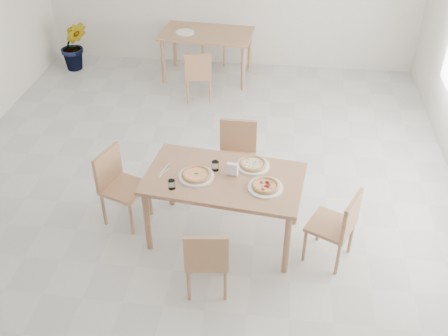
# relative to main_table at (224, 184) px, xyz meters

# --- Properties ---
(main_table) EXTENTS (1.59, 1.02, 0.75)m
(main_table) POSITION_rel_main_table_xyz_m (0.00, 0.00, 0.00)
(main_table) COLOR #A37454
(main_table) RESTS_ON ground
(chair_south) EXTENTS (0.42, 0.42, 0.77)m
(chair_south) POSITION_rel_main_table_xyz_m (-0.06, -0.77, -0.22)
(chair_south) COLOR tan
(chair_south) RESTS_ON ground
(chair_north) EXTENTS (0.41, 0.41, 0.83)m
(chair_north) POSITION_rel_main_table_xyz_m (0.04, 0.84, -0.19)
(chair_north) COLOR tan
(chair_north) RESTS_ON ground
(chair_west) EXTENTS (0.52, 0.52, 0.82)m
(chair_west) POSITION_rel_main_table_xyz_m (-1.12, 0.15, -0.19)
(chair_west) COLOR tan
(chair_west) RESTS_ON ground
(chair_east) EXTENTS (0.52, 0.52, 0.80)m
(chair_east) POSITION_rel_main_table_xyz_m (1.11, -0.21, -0.20)
(chair_east) COLOR tan
(chair_east) RESTS_ON ground
(plate_margherita) EXTENTS (0.34, 0.34, 0.02)m
(plate_margherita) POSITION_rel_main_table_xyz_m (-0.26, -0.03, 0.09)
(plate_margherita) COLOR white
(plate_margherita) RESTS_ON main_table
(plate_mushroom) EXTENTS (0.33, 0.33, 0.02)m
(plate_mushroom) POSITION_rel_main_table_xyz_m (0.26, 0.21, 0.09)
(plate_mushroom) COLOR white
(plate_mushroom) RESTS_ON main_table
(plate_pepperoni) EXTENTS (0.33, 0.33, 0.02)m
(plate_pepperoni) POSITION_rel_main_table_xyz_m (0.40, -0.13, 0.09)
(plate_pepperoni) COLOR white
(plate_pepperoni) RESTS_ON main_table
(pizza_margherita) EXTENTS (0.32, 0.32, 0.03)m
(pizza_margherita) POSITION_rel_main_table_xyz_m (-0.26, -0.03, 0.11)
(pizza_margherita) COLOR tan
(pizza_margherita) RESTS_ON plate_margherita
(pizza_mushroom) EXTENTS (0.31, 0.31, 0.03)m
(pizza_mushroom) POSITION_rel_main_table_xyz_m (0.26, 0.21, 0.11)
(pizza_mushroom) COLOR tan
(pizza_mushroom) RESTS_ON plate_mushroom
(pizza_pepperoni) EXTENTS (0.29, 0.29, 0.03)m
(pizza_pepperoni) POSITION_rel_main_table_xyz_m (0.40, -0.13, 0.11)
(pizza_pepperoni) COLOR tan
(pizza_pepperoni) RESTS_ON plate_pepperoni
(tumbler_a) EXTENTS (0.07, 0.07, 0.09)m
(tumbler_a) POSITION_rel_main_table_xyz_m (-0.10, 0.11, 0.13)
(tumbler_a) COLOR white
(tumbler_a) RESTS_ON main_table
(tumbler_b) EXTENTS (0.07, 0.07, 0.09)m
(tumbler_b) POSITION_rel_main_table_xyz_m (-0.46, -0.23, 0.13)
(tumbler_b) COLOR white
(tumbler_b) RESTS_ON main_table
(napkin_holder) EXTENTS (0.13, 0.08, 0.13)m
(napkin_holder) POSITION_rel_main_table_xyz_m (0.07, 0.04, 0.15)
(napkin_holder) COLOR silver
(napkin_holder) RESTS_ON main_table
(fork_a) EXTENTS (0.06, 0.19, 0.01)m
(fork_a) POSITION_rel_main_table_xyz_m (-0.59, 0.05, 0.09)
(fork_a) COLOR silver
(fork_a) RESTS_ON main_table
(fork_b) EXTENTS (0.07, 0.16, 0.01)m
(fork_b) POSITION_rel_main_table_xyz_m (-0.59, -0.00, 0.09)
(fork_b) COLOR silver
(fork_b) RESTS_ON main_table
(second_table) EXTENTS (1.45, 0.89, 0.75)m
(second_table) POSITION_rel_main_table_xyz_m (-0.72, 3.66, -0.01)
(second_table) COLOR tan
(second_table) RESTS_ON ground
(chair_back_s) EXTENTS (0.44, 0.44, 0.77)m
(chair_back_s) POSITION_rel_main_table_xyz_m (-0.73, 2.86, -0.22)
(chair_back_s) COLOR tan
(chair_back_s) RESTS_ON ground
(chair_back_n) EXTENTS (0.46, 0.46, 0.87)m
(chair_back_n) POSITION_rel_main_table_xyz_m (-0.67, 4.38, -0.16)
(chair_back_n) COLOR tan
(chair_back_n) RESTS_ON ground
(plate_empty) EXTENTS (0.28, 0.28, 0.02)m
(plate_empty) POSITION_rel_main_table_xyz_m (-1.05, 3.59, 0.09)
(plate_empty) COLOR white
(plate_empty) RESTS_ON second_table
(potted_plant) EXTENTS (0.54, 0.49, 0.81)m
(potted_plant) POSITION_rel_main_table_xyz_m (-2.91, 3.70, -0.26)
(potted_plant) COLOR #37671E
(potted_plant) RESTS_ON ground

